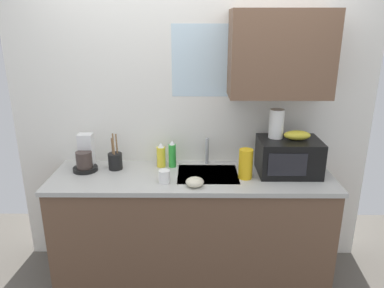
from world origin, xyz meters
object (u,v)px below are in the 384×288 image
paper_towel_roll (276,124)px  microwave (289,157)px  cereal_canister (246,164)px  small_bowl (195,182)px  banana_bunch (297,135)px  coffee_maker (85,157)px  dish_soap_bottle_yellow (161,156)px  utensil_crock (115,161)px  mug_white (164,177)px  dish_soap_bottle_green (172,154)px

paper_towel_roll → microwave: bearing=-27.4°
cereal_canister → small_bowl: 0.41m
banana_bunch → small_bowl: size_ratio=1.54×
coffee_maker → small_bowl: bearing=-19.7°
microwave → coffee_maker: (-1.58, 0.06, -0.03)m
banana_bunch → dish_soap_bottle_yellow: (-1.04, 0.13, -0.21)m
microwave → cereal_canister: 0.35m
coffee_maker → utensil_crock: utensil_crock is taller
cereal_canister → microwave: bearing=16.2°
paper_towel_roll → mug_white: 0.93m
microwave → coffee_maker: 1.58m
microwave → small_bowl: size_ratio=3.54×
dish_soap_bottle_green → mug_white: (-0.04, -0.31, -0.06)m
microwave → mug_white: bearing=-168.6°
mug_white → small_bowl: size_ratio=0.73×
paper_towel_roll → coffee_maker: (-1.48, 0.01, -0.28)m
cereal_canister → utensil_crock: utensil_crock is taller
microwave → paper_towel_roll: 0.27m
dish_soap_bottle_yellow → small_bowl: bearing=-54.2°
paper_towel_roll → cereal_canister: size_ratio=0.98×
cereal_canister → utensil_crock: size_ratio=0.75×
coffee_maker → paper_towel_roll: bearing=-0.3°
dish_soap_bottle_green → dish_soap_bottle_yellow: 0.09m
paper_towel_roll → dish_soap_bottle_yellow: (-0.89, 0.08, -0.29)m
banana_bunch → cereal_canister: banana_bunch is taller
microwave → cereal_canister: (-0.34, -0.10, -0.02)m
microwave → mug_white: microwave is taller
paper_towel_roll → dish_soap_bottle_yellow: paper_towel_roll is taller
paper_towel_roll → cereal_canister: paper_towel_roll is taller
utensil_crock → dish_soap_bottle_yellow: bearing=8.9°
cereal_canister → utensil_crock: 1.02m
banana_bunch → small_bowl: banana_bunch is taller
coffee_maker → cereal_canister: (1.24, -0.16, 0.01)m
dish_soap_bottle_yellow → utensil_crock: 0.36m
paper_towel_roll → mug_white: paper_towel_roll is taller
small_bowl → utensil_crock: bearing=153.0°
mug_white → utensil_crock: size_ratio=0.32×
microwave → dish_soap_bottle_green: microwave is taller
microwave → coffee_maker: size_ratio=1.64×
paper_towel_roll → dish_soap_bottle_yellow: bearing=175.1°
coffee_maker → utensil_crock: (0.23, 0.01, -0.03)m
banana_bunch → mug_white: banana_bunch is taller
microwave → dish_soap_bottle_yellow: bearing=172.7°
paper_towel_roll → dish_soap_bottle_green: size_ratio=0.99×
microwave → banana_bunch: 0.18m
mug_white → small_bowl: 0.23m
microwave → paper_towel_roll: (-0.10, 0.05, 0.24)m
microwave → banana_bunch: bearing=1.8°
microwave → small_bowl: (-0.72, -0.25, -0.10)m
coffee_maker → cereal_canister: coffee_maker is taller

